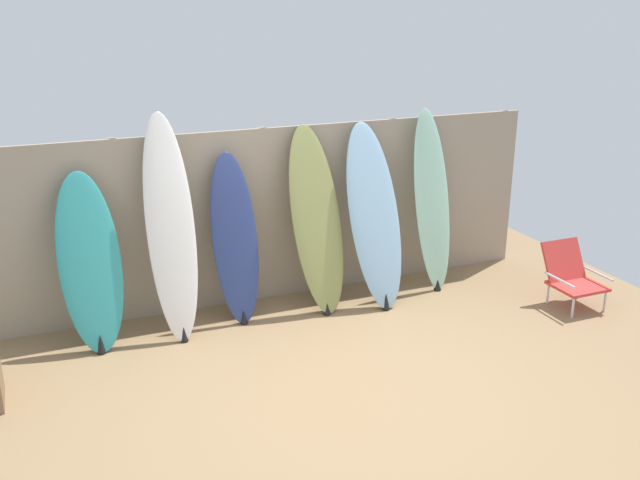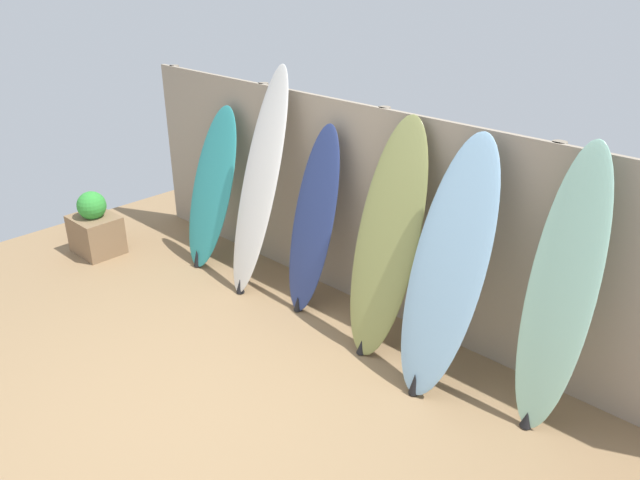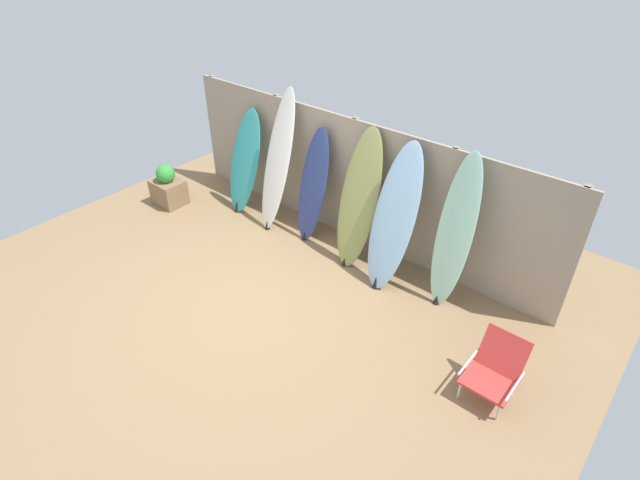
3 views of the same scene
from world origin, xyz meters
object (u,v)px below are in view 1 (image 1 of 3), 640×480
at_px(surfboard_olive_3, 317,221).
at_px(surfboard_skyblue_4, 374,216).
at_px(surfboard_white_1, 171,229).
at_px(surfboard_seafoam_5, 432,201).
at_px(beach_chair, 571,275).
at_px(surfboard_navy_2, 235,240).
at_px(surfboard_teal_0, 90,264).

relative_size(surfboard_olive_3, surfboard_skyblue_4, 1.00).
bearing_deg(surfboard_white_1, surfboard_skyblue_4, -1.99).
height_order(surfboard_white_1, surfboard_seafoam_5, surfboard_white_1).
relative_size(surfboard_olive_3, beach_chair, 2.91).
xyz_separation_m(surfboard_white_1, surfboard_navy_2, (0.62, 0.06, -0.21)).
bearing_deg(surfboard_skyblue_4, surfboard_navy_2, 174.91).
distance_m(surfboard_teal_0, beach_chair, 4.74).
bearing_deg(surfboard_olive_3, beach_chair, -21.91).
xyz_separation_m(surfboard_olive_3, beach_chair, (2.43, -0.98, -0.59)).
xyz_separation_m(surfboard_seafoam_5, beach_chair, (1.07, -1.02, -0.63)).
relative_size(surfboard_navy_2, surfboard_seafoam_5, 0.85).
relative_size(surfboard_teal_0, surfboard_seafoam_5, 0.82).
xyz_separation_m(surfboard_teal_0, beach_chair, (4.61, -0.97, -0.45)).
distance_m(surfboard_teal_0, surfboard_skyblue_4, 2.79).
xyz_separation_m(surfboard_teal_0, surfboard_skyblue_4, (2.79, -0.08, 0.14)).
bearing_deg(surfboard_white_1, surfboard_seafoam_5, 1.15).
distance_m(surfboard_white_1, surfboard_skyblue_4, 2.06).
xyz_separation_m(surfboard_olive_3, surfboard_seafoam_5, (1.35, 0.04, 0.04)).
distance_m(surfboard_olive_3, surfboard_skyblue_4, 0.61).
bearing_deg(surfboard_seafoam_5, surfboard_white_1, -178.85).
height_order(surfboard_olive_3, surfboard_skyblue_4, surfboard_olive_3).
xyz_separation_m(surfboard_teal_0, surfboard_navy_2, (1.35, 0.05, 0.03)).
xyz_separation_m(surfboard_navy_2, surfboard_skyblue_4, (1.43, -0.13, 0.11)).
xyz_separation_m(surfboard_navy_2, surfboard_seafoam_5, (2.18, 0.00, 0.15)).
height_order(surfboard_skyblue_4, surfboard_seafoam_5, surfboard_seafoam_5).
relative_size(surfboard_olive_3, surfboard_seafoam_5, 0.96).
distance_m(surfboard_teal_0, surfboard_olive_3, 2.19).
bearing_deg(surfboard_seafoam_5, surfboard_skyblue_4, -170.37).
relative_size(surfboard_teal_0, surfboard_white_1, 0.77).
bearing_deg(beach_chair, surfboard_teal_0, -174.67).
bearing_deg(surfboard_navy_2, surfboard_teal_0, -177.90).
relative_size(surfboard_navy_2, beach_chair, 2.58).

